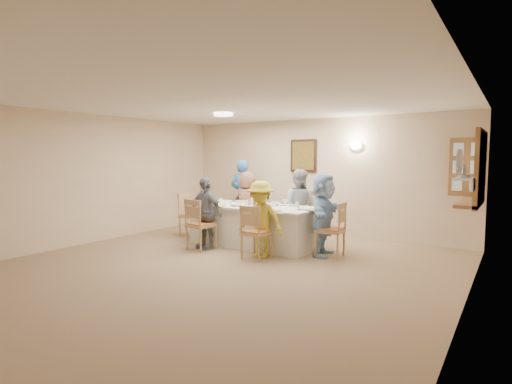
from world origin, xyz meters
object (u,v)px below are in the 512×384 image
Objects in this scene: diner_back_right at (298,206)px; diner_front_left at (205,213)px; chair_right_end at (330,229)px; diner_front_right at (261,219)px; chair_back_left at (251,214)px; caregiver at (243,195)px; serving_hatch at (481,168)px; chair_front_left at (201,224)px; chair_back_right at (301,216)px; diner_right_end at (323,215)px; dining_table at (253,226)px; desk_fan at (462,167)px; condiment_ketchup at (252,199)px; chair_left_end at (192,215)px; chair_front_right at (257,232)px; diner_back_left at (248,204)px.

diner_front_left is at bearing 39.82° from diner_back_right.
diner_front_right reaches higher than chair_right_end.
caregiver is at bearing 140.89° from chair_back_left.
chair_front_left is (-4.26, -1.51, -1.03)m from serving_hatch.
chair_back_left is 1.20m from chair_back_right.
caregiver is at bearing 55.95° from diner_right_end.
dining_table is 1.61m from caregiver.
desk_fan is 1.28× the size of condiment_ketchup.
chair_left_end is at bearing -172.24° from serving_hatch.
diner_front_left is (0.95, -0.68, 0.20)m from chair_left_end.
desk_fan is at bearing -98.81° from chair_left_end.
diner_right_end is (2.02, 0.68, 0.04)m from diner_front_left.
diner_right_end reaches higher than chair_front_right.
diner_front_left reaches higher than chair_right_end.
diner_back_left is (-1.20, -0.12, 0.18)m from chair_back_right.
condiment_ketchup reaches higher than chair_front_left.
caregiver reaches higher than dining_table.
condiment_ketchup is (1.49, 0.05, 0.42)m from chair_left_end.
chair_right_end is at bearing -137.49° from chair_front_right.
chair_back_left is 1.00× the size of chair_front_right.
chair_front_left is 1.04× the size of chair_front_right.
diner_front_right is (-3.06, -1.39, -0.86)m from serving_hatch.
diner_right_end is (2.02, -0.68, 0.01)m from diner_back_left.
chair_left_end is (-0.95, 0.80, -0.01)m from chair_front_left.
chair_back_left is 3.83× the size of condiment_ketchup.
chair_right_end is at bearing -99.09° from diner_right_end.
chair_back_right is at bearing 153.99° from desk_fan.
chair_back_right is (-2.95, 1.44, -1.04)m from desk_fan.
diner_front_right is (-0.00, 0.12, 0.19)m from chair_front_right.
chair_left_end is at bearing 80.91° from diner_right_end.
desk_fan reaches higher than diner_right_end.
diner_back_right is at bearing -123.28° from chair_front_left.
serving_hatch is at bearing -83.89° from chair_left_end.
chair_back_right is at bearing -135.17° from chair_right_end.
serving_hatch reaches higher than chair_front_left.
diner_back_left is 0.96× the size of diner_back_right.
chair_left_end is at bearing 172.85° from desk_fan.
diner_front_left is at bearing 99.52° from diner_right_end.
chair_back_left is 0.27m from diner_back_left.
serving_hatch reaches higher than caregiver.
condiment_ketchup is (-3.61, 0.69, -0.67)m from desk_fan.
diner_back_left is at bearing -48.56° from chair_front_right.
desk_fan is 3.15m from chair_front_right.
desk_fan is 3.09m from diner_front_right.
desk_fan is 4.44m from diner_back_left.
chair_left_end is 0.72× the size of diner_front_right.
desk_fan is 0.23× the size of diner_front_left.
caregiver is (-4.71, 0.44, -0.69)m from serving_hatch.
chair_left_end is 1.30m from caregiver.
chair_right_end is (-2.11, -0.71, -1.03)m from serving_hatch.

